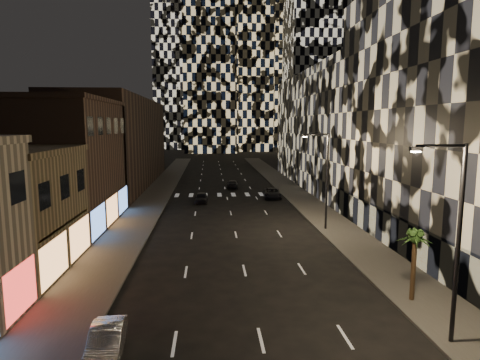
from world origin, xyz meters
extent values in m
cube|color=#47443F|center=(-10.00, 50.00, 0.07)|extent=(4.00, 120.00, 0.15)
cube|color=#47443F|center=(10.00, 50.00, 0.07)|extent=(4.00, 120.00, 0.15)
cube|color=#4C4C47|center=(-7.90, 50.00, 0.07)|extent=(0.20, 120.00, 0.15)
cube|color=#4C4C47|center=(7.90, 50.00, 0.07)|extent=(0.20, 120.00, 0.15)
cube|color=#463227|center=(-17.00, 33.50, 6.00)|extent=(10.00, 15.00, 12.00)
cube|color=#463227|center=(-17.00, 60.00, 7.00)|extent=(10.00, 40.00, 14.00)
cube|color=#383838|center=(12.30, 24.50, 1.50)|extent=(0.60, 25.00, 3.00)
cube|color=#232326|center=(20.00, 57.00, 9.00)|extent=(16.00, 40.00, 18.00)
cube|color=black|center=(35.00, 135.00, 50.00)|extent=(20.00, 20.00, 100.00)
cube|color=black|center=(-2.00, 140.00, 47.50)|extent=(18.00, 18.00, 95.00)
cylinder|color=black|center=(8.60, 10.00, 4.65)|extent=(0.20, 0.20, 9.00)
cylinder|color=black|center=(7.50, 10.00, 9.05)|extent=(2.20, 0.14, 0.14)
cube|color=black|center=(6.40, 10.00, 8.93)|extent=(0.50, 0.25, 0.18)
cube|color=#FFEAB2|center=(6.40, 10.00, 8.81)|extent=(0.35, 0.18, 0.06)
cylinder|color=black|center=(8.60, 30.00, 4.65)|extent=(0.20, 0.20, 9.00)
cylinder|color=black|center=(7.50, 30.00, 9.05)|extent=(2.20, 0.14, 0.14)
cube|color=black|center=(6.40, 30.00, 8.93)|extent=(0.50, 0.25, 0.18)
cube|color=#FFEAB2|center=(6.40, 30.00, 8.81)|extent=(0.35, 0.18, 0.06)
imported|color=#9D9CA1|center=(-6.82, 10.21, 0.65)|extent=(1.73, 4.04, 1.29)
imported|color=black|center=(-3.46, 44.39, 0.64)|extent=(1.66, 3.83, 1.29)
imported|color=black|center=(1.24, 56.07, 0.60)|extent=(1.97, 4.27, 1.21)
imported|color=black|center=(6.14, 46.88, 0.67)|extent=(2.56, 4.94, 1.33)
cylinder|color=#47331E|center=(9.00, 14.38, 1.89)|extent=(0.26, 0.26, 3.48)
sphere|color=#234518|center=(9.00, 14.38, 3.80)|extent=(0.76, 0.76, 0.76)
cone|color=#234518|center=(9.27, 14.35, 3.74)|extent=(1.54, 0.51, 0.92)
cone|color=#234518|center=(9.20, 14.57, 3.74)|extent=(1.31, 1.26, 0.92)
cone|color=#234518|center=(8.98, 14.66, 3.74)|extent=(0.43, 1.53, 0.92)
cone|color=#234518|center=(8.77, 14.54, 3.74)|extent=(1.43, 1.09, 0.92)
cone|color=#234518|center=(8.74, 14.30, 3.74)|extent=(1.53, 0.75, 0.92)
cone|color=#234518|center=(8.90, 14.13, 3.74)|extent=(0.82, 1.52, 0.92)
cone|color=#234518|center=(9.14, 14.15, 3.74)|extent=(1.03, 1.46, 0.92)
camera|label=1|loc=(-2.28, -6.31, 9.96)|focal=30.00mm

